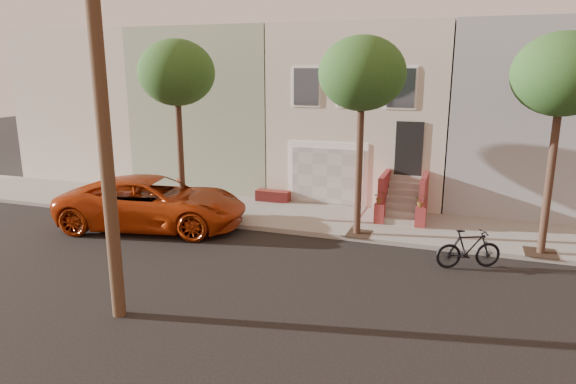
% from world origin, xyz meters
% --- Properties ---
extents(ground, '(90.00, 90.00, 0.00)m').
position_xyz_m(ground, '(0.00, 0.00, 0.00)').
color(ground, black).
rests_on(ground, ground).
extents(sidewalk, '(40.00, 3.70, 0.15)m').
position_xyz_m(sidewalk, '(0.00, 5.35, 0.07)').
color(sidewalk, gray).
rests_on(sidewalk, ground).
extents(house_row, '(33.10, 11.70, 7.00)m').
position_xyz_m(house_row, '(0.00, 11.19, 3.64)').
color(house_row, beige).
rests_on(house_row, sidewalk).
extents(tree_left, '(2.70, 2.57, 6.30)m').
position_xyz_m(tree_left, '(-5.50, 3.90, 5.26)').
color(tree_left, '#2D2116').
rests_on(tree_left, sidewalk).
extents(tree_mid, '(2.70, 2.57, 6.30)m').
position_xyz_m(tree_mid, '(1.00, 3.90, 5.26)').
color(tree_mid, '#2D2116').
rests_on(tree_mid, sidewalk).
extents(tree_right, '(2.70, 2.57, 6.30)m').
position_xyz_m(tree_right, '(6.50, 3.90, 5.26)').
color(tree_right, '#2D2116').
rests_on(tree_right, sidewalk).
extents(pickup_truck, '(6.88, 4.17, 1.78)m').
position_xyz_m(pickup_truck, '(-5.96, 2.72, 0.89)').
color(pickup_truck, '#AD350C').
rests_on(pickup_truck, ground).
extents(motorcycle, '(1.91, 1.25, 1.12)m').
position_xyz_m(motorcycle, '(4.47, 2.37, 0.56)').
color(motorcycle, black).
rests_on(motorcycle, ground).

